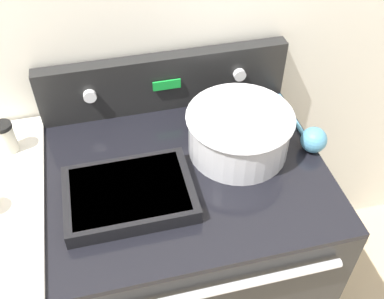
{
  "coord_description": "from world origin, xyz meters",
  "views": [
    {
      "loc": [
        -0.2,
        -0.54,
        1.86
      ],
      "look_at": [
        0.02,
        0.35,
        0.97
      ],
      "focal_mm": 42.0,
      "sensor_mm": 36.0,
      "label": 1
    }
  ],
  "objects_px": {
    "mixing_bowl": "(239,130)",
    "spice_jar_black_cap": "(6,137)",
    "casserole_dish": "(129,194)",
    "ladle": "(312,138)"
  },
  "relations": [
    {
      "from": "mixing_bowl",
      "to": "spice_jar_black_cap",
      "type": "height_order",
      "value": "mixing_bowl"
    },
    {
      "from": "mixing_bowl",
      "to": "casserole_dish",
      "type": "relative_size",
      "value": 0.91
    },
    {
      "from": "ladle",
      "to": "spice_jar_black_cap",
      "type": "bearing_deg",
      "value": 168.03
    },
    {
      "from": "mixing_bowl",
      "to": "ladle",
      "type": "bearing_deg",
      "value": -10.41
    },
    {
      "from": "casserole_dish",
      "to": "mixing_bowl",
      "type": "bearing_deg",
      "value": 19.12
    },
    {
      "from": "casserole_dish",
      "to": "spice_jar_black_cap",
      "type": "height_order",
      "value": "spice_jar_black_cap"
    },
    {
      "from": "spice_jar_black_cap",
      "to": "casserole_dish",
      "type": "bearing_deg",
      "value": -39.72
    },
    {
      "from": "ladle",
      "to": "spice_jar_black_cap",
      "type": "relative_size",
      "value": 3.09
    },
    {
      "from": "casserole_dish",
      "to": "spice_jar_black_cap",
      "type": "relative_size",
      "value": 3.48
    },
    {
      "from": "mixing_bowl",
      "to": "spice_jar_black_cap",
      "type": "relative_size",
      "value": 3.17
    }
  ]
}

